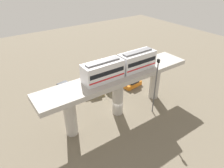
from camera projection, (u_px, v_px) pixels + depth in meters
ground_plane at (117, 113)px, 37.78m from camera, size 120.00×120.00×0.00m
viaduct at (118, 85)px, 34.75m from camera, size 5.20×28.00×7.93m
train at (121, 66)px, 33.22m from camera, size 2.64×13.55×3.24m
parked_car_white at (63, 87)px, 43.99m from camera, size 2.55×4.46×1.76m
parked_car_orange at (133, 83)px, 45.48m from camera, size 2.26×4.38×1.76m
parked_car_yellow at (94, 91)px, 42.67m from camera, size 2.54×4.46×1.76m
tree_near_viaduct at (110, 73)px, 44.89m from camera, size 3.30×3.30×4.61m
signal_post at (156, 85)px, 35.17m from camera, size 0.44×0.28×10.53m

